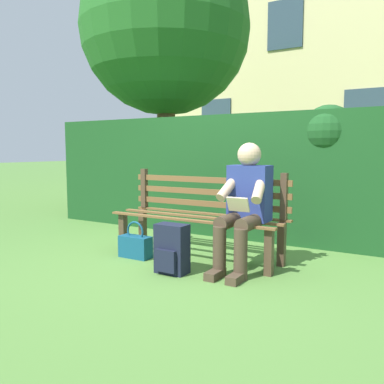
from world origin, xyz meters
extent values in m
plane|color=#517F38|center=(0.00, 0.00, 0.00)|extent=(60.00, 60.00, 0.00)
cube|color=#4C3828|center=(-0.83, 0.17, 0.21)|extent=(0.07, 0.07, 0.42)
cube|color=#4C3828|center=(0.83, 0.17, 0.21)|extent=(0.07, 0.07, 0.42)
cube|color=#4C3828|center=(-0.83, -0.17, 0.21)|extent=(0.07, 0.07, 0.42)
cube|color=#4C3828|center=(0.83, -0.17, 0.21)|extent=(0.07, 0.07, 0.42)
cube|color=brown|center=(0.00, -0.22, 0.43)|extent=(1.82, 0.06, 0.02)
cube|color=brown|center=(0.00, 0.00, 0.43)|extent=(1.82, 0.06, 0.02)
cube|color=brown|center=(0.00, 0.22, 0.43)|extent=(1.82, 0.06, 0.02)
cube|color=#4C3828|center=(-0.83, -0.21, 0.66)|extent=(0.06, 0.06, 0.45)
cube|color=#4C3828|center=(0.83, -0.21, 0.66)|extent=(0.06, 0.06, 0.45)
cube|color=brown|center=(0.00, -0.21, 0.54)|extent=(1.82, 0.02, 0.06)
cube|color=brown|center=(0.00, -0.21, 0.66)|extent=(1.82, 0.02, 0.06)
cube|color=brown|center=(0.00, -0.21, 0.79)|extent=(1.82, 0.02, 0.06)
cube|color=navy|center=(-0.56, -0.02, 0.70)|extent=(0.38, 0.22, 0.52)
sphere|color=#D8AD8C|center=(-0.56, 0.00, 1.06)|extent=(0.22, 0.22, 0.22)
cylinder|color=#473828|center=(-0.66, 0.19, 0.46)|extent=(0.13, 0.42, 0.13)
cylinder|color=#473828|center=(-0.46, 0.19, 0.46)|extent=(0.13, 0.42, 0.13)
cylinder|color=#473828|center=(-0.66, 0.40, 0.22)|extent=(0.12, 0.12, 0.44)
cylinder|color=#473828|center=(-0.46, 0.40, 0.22)|extent=(0.12, 0.12, 0.44)
cube|color=#473828|center=(-0.66, 0.48, 0.04)|extent=(0.10, 0.24, 0.07)
cube|color=#473828|center=(-0.46, 0.48, 0.04)|extent=(0.10, 0.24, 0.07)
cylinder|color=#D8AD8C|center=(-0.71, 0.12, 0.76)|extent=(0.14, 0.32, 0.26)
cylinder|color=#D8AD8C|center=(-0.41, 0.12, 0.76)|extent=(0.14, 0.32, 0.26)
cube|color=beige|center=(-0.56, 0.24, 0.62)|extent=(0.20, 0.07, 0.13)
cube|color=#19471E|center=(0.50, -1.32, 0.77)|extent=(4.98, 0.67, 1.54)
sphere|color=#19471E|center=(-1.00, -1.22, 1.31)|extent=(0.60, 0.60, 0.60)
sphere|color=#19471E|center=(1.74, -1.39, 1.23)|extent=(0.53, 0.53, 0.53)
cylinder|color=brown|center=(2.21, -2.68, 1.21)|extent=(0.33, 0.33, 2.42)
sphere|color=#236023|center=(2.21, -2.68, 3.25)|extent=(3.04, 3.04, 3.04)
sphere|color=#236023|center=(2.97, -3.14, 2.95)|extent=(1.82, 1.82, 1.82)
cube|color=beige|center=(1.31, -8.26, 3.41)|extent=(7.71, 3.18, 6.82)
cube|color=#334756|center=(-0.62, -6.65, 1.91)|extent=(0.90, 0.04, 1.20)
cube|color=#334756|center=(3.24, -6.65, 1.91)|extent=(0.90, 0.04, 1.20)
cube|color=#334756|center=(1.31, -6.65, 4.23)|extent=(0.90, 0.04, 1.20)
cube|color=#191E33|center=(-0.05, 0.54, 0.22)|extent=(0.29, 0.17, 0.44)
cube|color=#191E33|center=(-0.05, 0.65, 0.13)|extent=(0.20, 0.04, 0.20)
cylinder|color=#191E33|center=(-0.14, 0.44, 0.24)|extent=(0.04, 0.04, 0.27)
cylinder|color=#191E33|center=(0.03, 0.44, 0.24)|extent=(0.04, 0.04, 0.27)
cube|color=navy|center=(0.56, 0.30, 0.11)|extent=(0.34, 0.15, 0.22)
torus|color=navy|center=(0.56, 0.30, 0.27)|extent=(0.21, 0.02, 0.21)
camera|label=1|loc=(-2.00, 3.46, 1.10)|focal=37.46mm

